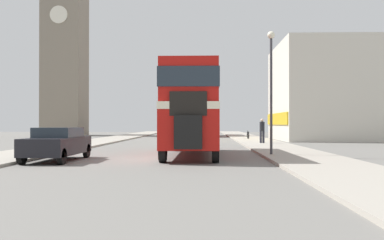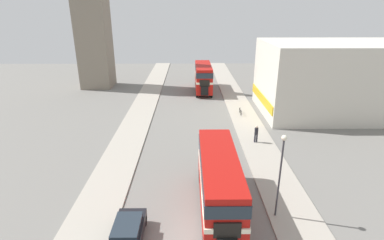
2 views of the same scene
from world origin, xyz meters
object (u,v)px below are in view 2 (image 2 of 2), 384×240
Objects in this scene: pedestrian_walking at (256,133)px; street_lamp at (281,165)px; bicycle_on_pavement at (240,111)px; double_decker_bus at (219,180)px; car_parked_near at (127,235)px; bus_distant at (203,76)px.

street_lamp is at bearing -95.43° from pedestrian_walking.
street_lamp reaches higher than bicycle_on_pavement.
double_decker_bus is at bearing -114.01° from pedestrian_walking.
street_lamp is (-1.10, -11.59, 2.81)m from pedestrian_walking.
double_decker_bus reaches higher than pedestrian_walking.
car_parked_near is 10.25m from street_lamp.
street_lamp is at bearing -9.07° from double_decker_bus.
bicycle_on_pavement is (4.71, 19.62, -2.03)m from double_decker_bus.
bus_distant is (0.38, 31.59, 0.10)m from double_decker_bus.
pedestrian_walking is (4.89, 10.99, -1.36)m from double_decker_bus.
pedestrian_walking reaches higher than car_parked_near.
street_lamp is (3.42, -32.20, 1.35)m from bus_distant.
car_parked_near is 2.37× the size of pedestrian_walking.
double_decker_bus is 31.60m from bus_distant.
double_decker_bus is 6.64m from car_parked_near.
double_decker_bus is 5.42× the size of bicycle_on_pavement.
car_parked_near is at bearing -99.82° from bus_distant.
street_lamp is (9.42, 2.45, 3.21)m from car_parked_near.
double_decker_bus is 20.28m from bicycle_on_pavement.
double_decker_bus is 0.99× the size of bus_distant.
bus_distant reaches higher than bicycle_on_pavement.
car_parked_near is 17.55m from pedestrian_walking.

